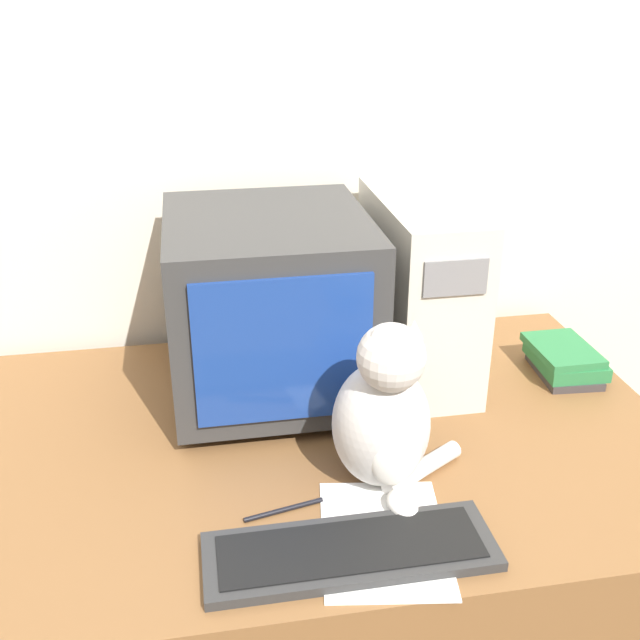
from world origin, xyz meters
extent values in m
cube|color=beige|center=(0.00, 1.03, 1.25)|extent=(7.00, 0.05, 2.50)
cube|color=brown|center=(0.00, 0.48, 0.38)|extent=(1.51, 0.97, 0.76)
cube|color=#333333|center=(-0.06, 0.69, 0.78)|extent=(0.30, 0.28, 0.02)
cube|color=#333333|center=(-0.06, 0.69, 0.98)|extent=(0.43, 0.47, 0.38)
cube|color=navy|center=(-0.06, 0.45, 0.98)|extent=(0.34, 0.01, 0.30)
cube|color=beige|center=(0.29, 0.73, 0.97)|extent=(0.19, 0.45, 0.42)
cube|color=slate|center=(0.29, 0.50, 1.09)|extent=(0.13, 0.01, 0.08)
cube|color=#2D2D2D|center=(0.00, 0.12, 0.77)|extent=(0.48, 0.16, 0.02)
cube|color=black|center=(0.00, 0.12, 0.78)|extent=(0.43, 0.12, 0.00)
ellipsoid|color=silver|center=(0.10, 0.31, 0.88)|extent=(0.21, 0.21, 0.24)
ellipsoid|color=white|center=(0.11, 0.25, 0.87)|extent=(0.11, 0.07, 0.13)
sphere|color=silver|center=(0.10, 0.28, 1.04)|extent=(0.14, 0.14, 0.12)
cone|color=silver|center=(0.07, 0.28, 1.08)|extent=(0.03, 0.03, 0.03)
cone|color=silver|center=(0.14, 0.29, 1.08)|extent=(0.03, 0.03, 0.03)
ellipsoid|color=white|center=(0.11, 0.21, 0.78)|extent=(0.06, 0.08, 0.04)
cylinder|color=silver|center=(0.18, 0.31, 0.78)|extent=(0.18, 0.13, 0.03)
cube|color=#383333|center=(0.63, 0.63, 0.77)|extent=(0.14, 0.19, 0.02)
cube|color=#28703D|center=(0.64, 0.64, 0.80)|extent=(0.15, 0.19, 0.03)
cube|color=#28703D|center=(0.63, 0.64, 0.82)|extent=(0.13, 0.18, 0.02)
cylinder|color=black|center=(-0.09, 0.25, 0.77)|extent=(0.15, 0.04, 0.01)
cube|color=white|center=(0.07, 0.15, 0.76)|extent=(0.25, 0.32, 0.00)
camera|label=1|loc=(-0.22, -0.81, 1.63)|focal=42.00mm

